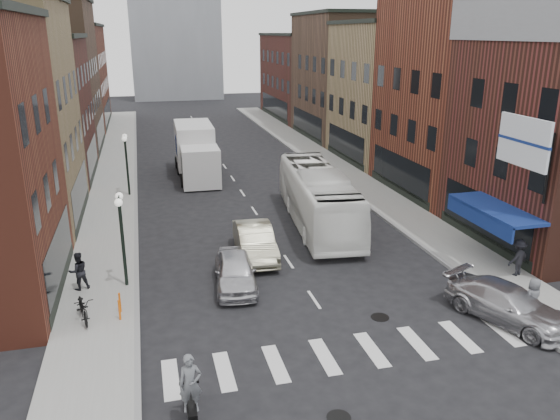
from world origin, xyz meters
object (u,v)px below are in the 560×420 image
at_px(streetlamp_far, 126,153).
at_px(streetlamp_near, 121,223).
at_px(billboard_sign, 525,143).
at_px(box_truck, 196,152).
at_px(transit_bus, 318,197).
at_px(parked_bicycle, 83,307).
at_px(sedan_left_far, 255,241).
at_px(ped_right_a, 518,257).
at_px(bike_rack, 120,306).
at_px(motorcycle_rider, 191,394).
at_px(ped_right_c, 533,298).
at_px(ped_left_solo, 78,271).
at_px(sedan_left_near, 235,271).
at_px(curb_car, 507,304).

bearing_deg(streetlamp_far, streetlamp_near, -90.00).
height_order(billboard_sign, box_truck, billboard_sign).
xyz_separation_m(transit_bus, parked_bicycle, (-11.87, -8.40, -0.95)).
height_order(sedan_left_far, ped_right_a, ped_right_a).
relative_size(transit_bus, parked_bicycle, 6.03).
distance_m(streetlamp_near, bike_rack, 3.59).
relative_size(billboard_sign, motorcycle_rider, 1.64).
distance_m(streetlamp_near, sedan_left_far, 6.66).
relative_size(streetlamp_far, ped_right_a, 2.48).
bearing_deg(ped_right_c, bike_rack, -31.93).
xyz_separation_m(ped_left_solo, ped_right_a, (18.56, -3.27, 0.01)).
bearing_deg(bike_rack, streetlamp_near, 85.76).
bearing_deg(motorcycle_rider, streetlamp_near, 103.07).
distance_m(sedan_left_near, parked_bicycle, 6.23).
height_order(streetlamp_far, parked_bicycle, streetlamp_far).
height_order(curb_car, parked_bicycle, curb_car).
distance_m(box_truck, ped_right_a, 24.44).
relative_size(motorcycle_rider, sedan_left_near, 0.53).
relative_size(motorcycle_rider, transit_bus, 0.20).
distance_m(streetlamp_near, parked_bicycle, 3.80).
bearing_deg(sedan_left_near, motorcycle_rider, -101.46).
distance_m(motorcycle_rider, sedan_left_near, 8.74).
height_order(curb_car, ped_right_a, ped_right_a).
relative_size(billboard_sign, ped_left_solo, 2.27).
bearing_deg(ped_right_c, sedan_left_far, -61.66).
distance_m(streetlamp_near, motorcycle_rider, 9.69).
distance_m(bike_rack, sedan_left_far, 7.78).
distance_m(billboard_sign, ped_right_c, 6.17).
distance_m(bike_rack, motorcycle_rider, 6.96).
bearing_deg(ped_left_solo, motorcycle_rider, 90.66).
bearing_deg(transit_bus, sedan_left_near, -124.69).
height_order(billboard_sign, motorcycle_rider, billboard_sign).
bearing_deg(motorcycle_rider, parked_bicycle, 118.54).
bearing_deg(billboard_sign, ped_right_c, -110.94).
relative_size(streetlamp_near, ped_left_solo, 2.52).
relative_size(sedan_left_near, ped_left_solo, 2.59).
relative_size(streetlamp_near, bike_rack, 5.14).
bearing_deg(curb_car, box_truck, 87.20).
bearing_deg(transit_bus, parked_bicycle, -138.42).
distance_m(motorcycle_rider, curb_car, 12.40).
height_order(box_truck, motorcycle_rider, box_truck).
height_order(streetlamp_near, bike_rack, streetlamp_near).
bearing_deg(motorcycle_rider, box_truck, 85.48).
relative_size(sedan_left_far, ped_left_solo, 2.93).
relative_size(streetlamp_near, transit_bus, 0.36).
height_order(billboard_sign, sedan_left_far, billboard_sign).
bearing_deg(ped_right_c, billboard_sign, -128.29).
xyz_separation_m(streetlamp_far, transit_bus, (10.37, -8.26, -1.31)).
bearing_deg(parked_bicycle, bike_rack, -14.95).
xyz_separation_m(streetlamp_far, ped_left_solo, (-1.87, -13.94, -1.95)).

